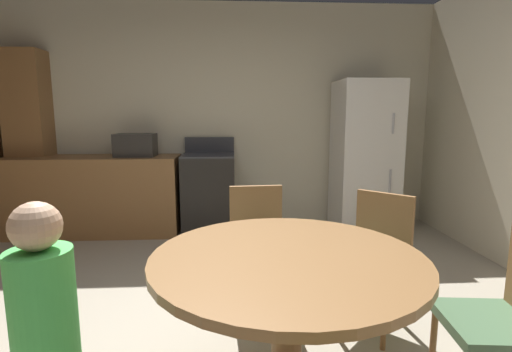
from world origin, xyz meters
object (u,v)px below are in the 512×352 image
at_px(microwave, 136,145).
at_px(person_child, 47,342).
at_px(chair_north, 258,240).
at_px(oven_range, 209,192).
at_px(refrigerator, 365,157).
at_px(dining_table, 287,288).
at_px(chair_northeast, 376,251).
at_px(chair_east, 507,314).

xyz_separation_m(microwave, person_child, (0.45, -3.16, -0.45)).
distance_m(microwave, chair_north, 2.32).
relative_size(oven_range, refrigerator, 0.62).
distance_m(refrigerator, chair_north, 2.30).
distance_m(refrigerator, microwave, 2.66).
xyz_separation_m(dining_table, chair_northeast, (0.68, 0.71, -0.10)).
bearing_deg(chair_north, refrigerator, 138.64).
xyz_separation_m(microwave, dining_table, (1.35, -2.83, -0.43)).
bearing_deg(oven_range, chair_northeast, -60.52).
distance_m(chair_north, chair_northeast, 0.79).
bearing_deg(chair_east, oven_range, -57.00).
bearing_deg(chair_northeast, refrigerator, -152.98).
distance_m(refrigerator, chair_east, 2.93).
height_order(microwave, chair_north, microwave).
bearing_deg(chair_northeast, microwave, -92.50).
bearing_deg(chair_northeast, oven_range, -106.67).
height_order(refrigerator, dining_table, refrigerator).
height_order(oven_range, microwave, microwave).
distance_m(microwave, dining_table, 3.17).
relative_size(chair_northeast, person_child, 0.80).
height_order(oven_range, chair_east, oven_range).
relative_size(dining_table, chair_northeast, 1.41).
relative_size(chair_north, chair_northeast, 1.00).
bearing_deg(refrigerator, chair_north, -127.27).
bearing_deg(chair_northeast, dining_table, -0.00).
xyz_separation_m(refrigerator, chair_northeast, (-0.63, -2.08, -0.38)).
bearing_deg(chair_east, person_child, 12.67).
bearing_deg(person_child, chair_north, 37.59).
distance_m(dining_table, chair_east, 0.98).
bearing_deg(microwave, dining_table, -64.48).
bearing_deg(oven_range, refrigerator, -1.68).
relative_size(oven_range, chair_east, 1.26).
distance_m(refrigerator, dining_table, 3.09).
height_order(chair_north, person_child, person_child).
xyz_separation_m(oven_range, chair_east, (1.50, -2.94, 0.03)).
xyz_separation_m(refrigerator, person_child, (-2.21, -3.11, -0.30)).
distance_m(microwave, person_child, 3.22).
height_order(dining_table, chair_north, chair_north).
height_order(chair_east, person_child, person_child).
height_order(oven_range, person_child, oven_range).
bearing_deg(person_child, refrigerator, 34.94).
distance_m(oven_range, chair_east, 3.30).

